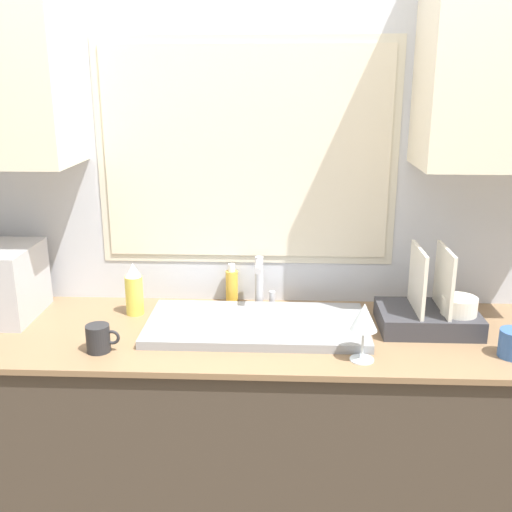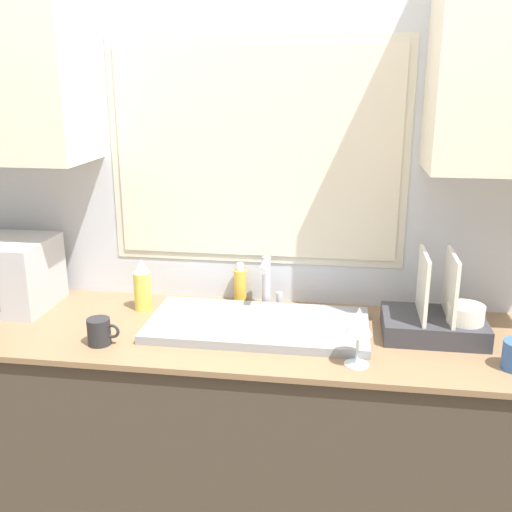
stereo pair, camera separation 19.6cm
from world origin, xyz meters
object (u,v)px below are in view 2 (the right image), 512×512
object	(u,v)px
spray_bottle	(142,286)
soap_bottle	(240,285)
dish_rack	(437,319)
wine_glass	(359,323)
faucet	(267,280)
mug_near_sink	(100,332)

from	to	relation	value
spray_bottle	soap_bottle	bearing A→B (deg)	20.49
dish_rack	wine_glass	xyz separation A→B (m)	(-0.27, -0.25, 0.08)
faucet	spray_bottle	world-z (taller)	faucet
dish_rack	wine_glass	size ratio (longest dim) A/B	1.80
soap_bottle	wine_glass	distance (m)	0.65
wine_glass	mug_near_sink	bearing A→B (deg)	178.19
faucet	dish_rack	xyz separation A→B (m)	(0.60, -0.17, -0.05)
soap_bottle	faucet	bearing A→B (deg)	-24.04
soap_bottle	wine_glass	xyz separation A→B (m)	(0.44, -0.47, 0.07)
faucet	dish_rack	world-z (taller)	dish_rack
mug_near_sink	wine_glass	size ratio (longest dim) A/B	0.58
faucet	dish_rack	distance (m)	0.63
mug_near_sink	wine_glass	distance (m)	0.84
dish_rack	soap_bottle	size ratio (longest dim) A/B	2.15
soap_bottle	mug_near_sink	size ratio (longest dim) A/B	1.45
dish_rack	wine_glass	distance (m)	0.38
spray_bottle	mug_near_sink	distance (m)	0.32
mug_near_sink	faucet	bearing A→B (deg)	38.56
dish_rack	spray_bottle	xyz separation A→B (m)	(-1.06, 0.09, 0.03)
dish_rack	soap_bottle	distance (m)	0.74
spray_bottle	mug_near_sink	world-z (taller)	spray_bottle
dish_rack	spray_bottle	distance (m)	1.06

